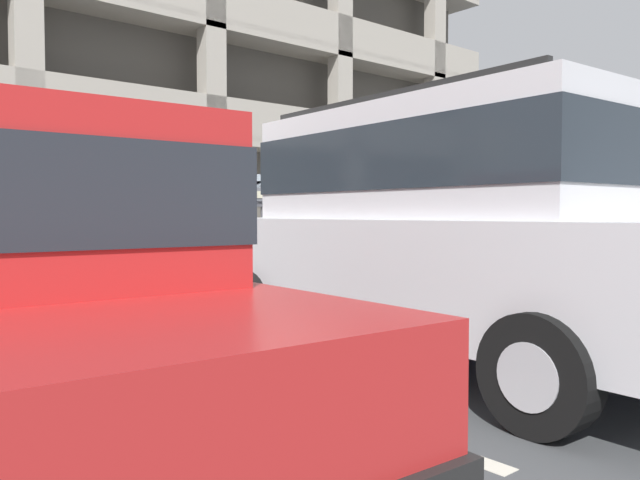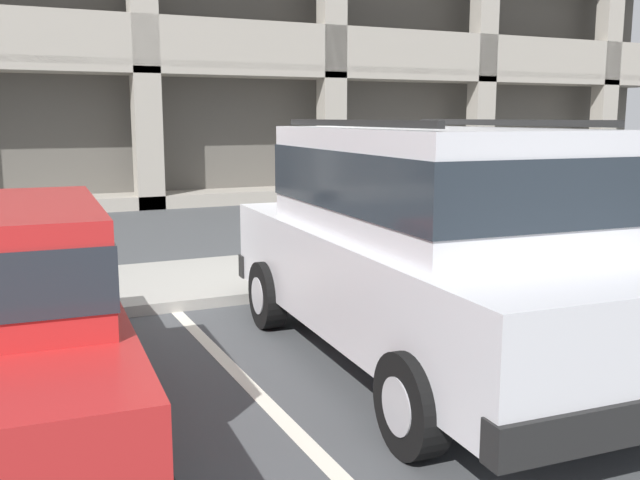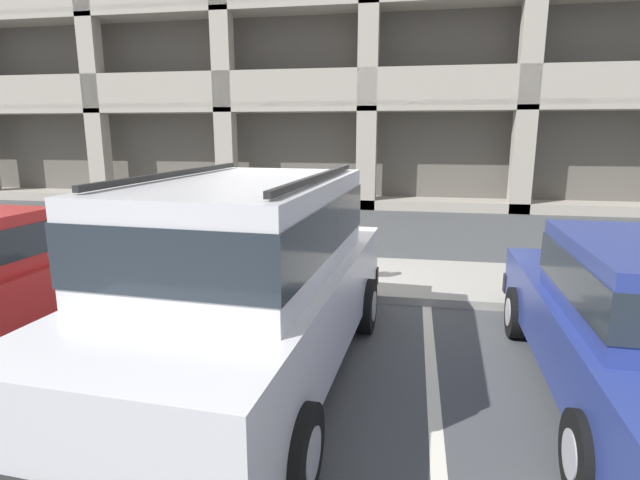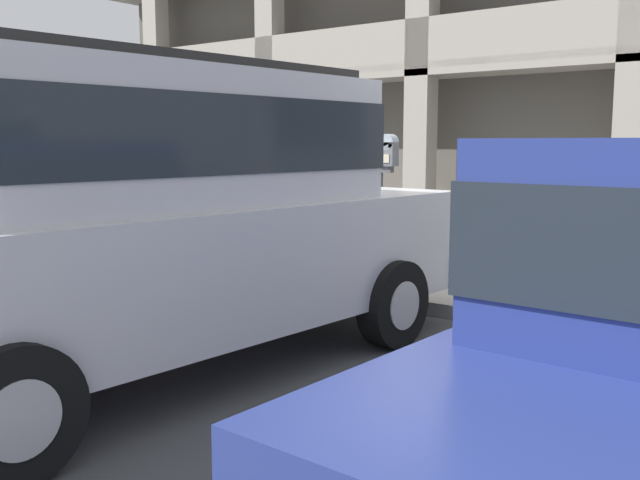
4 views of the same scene
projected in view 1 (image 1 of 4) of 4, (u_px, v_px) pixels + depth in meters
The scene contains 7 objects.
ground_plane at pixel (286, 326), 6.75m from camera, with size 80.00×80.00×0.10m.
sidewalk at pixel (222, 303), 7.74m from camera, with size 40.00×2.20×0.12m.
parking_stall_lines at pixel (484, 321), 6.75m from camera, with size 13.13×4.80×0.01m.
silver_suv at pixel (446, 224), 4.92m from camera, with size 2.21×4.88×2.03m.
dark_hatchback at pixel (629, 244), 7.29m from camera, with size 1.94×4.53×1.54m.
parking_meter_near at pixel (264, 209), 6.94m from camera, with size 0.35×0.12×1.48m.
parking_meter_far at pixel (561, 210), 11.16m from camera, with size 0.35×0.12×1.49m.
Camera 1 is at (-4.08, -5.34, 1.17)m, focal length 35.00 mm.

